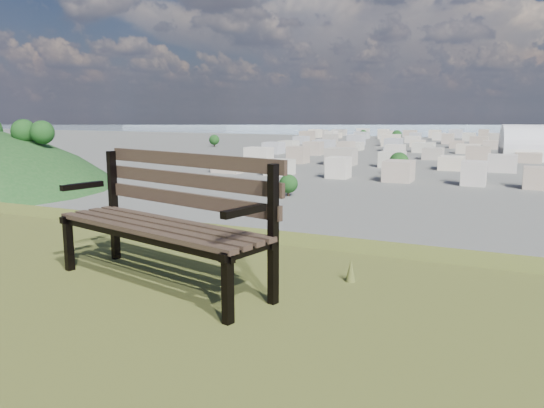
% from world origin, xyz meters
% --- Properties ---
extents(park_bench, '(1.94, 1.02, 0.97)m').
position_xyz_m(park_bench, '(1.16, 2.62, 25.55)').
color(park_bench, '#433626').
rests_on(park_bench, hilltop_mesa).
extents(city_blocks, '(395.00, 361.00, 7.00)m').
position_xyz_m(city_blocks, '(0.00, 394.44, 3.50)').
color(city_blocks, beige).
rests_on(city_blocks, ground).
extents(city_trees, '(406.52, 387.20, 9.98)m').
position_xyz_m(city_trees, '(-26.39, 319.00, 4.83)').
color(city_trees, '#36281B').
rests_on(city_trees, ground).
extents(bay_water, '(2400.00, 700.00, 0.12)m').
position_xyz_m(bay_water, '(0.00, 900.00, 0.00)').
color(bay_water, '#92A9BA').
rests_on(bay_water, ground).
extents(far_hills, '(2050.00, 340.00, 60.00)m').
position_xyz_m(far_hills, '(-60.92, 1402.93, 25.47)').
color(far_hills, '#95A7B9').
rests_on(far_hills, ground).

